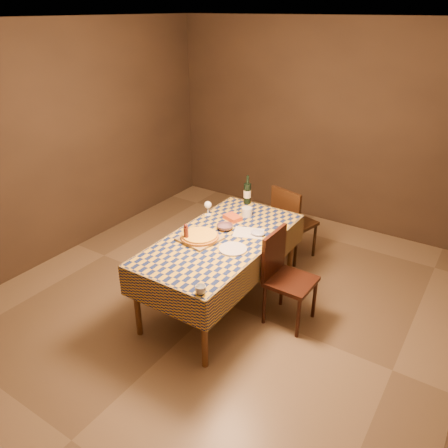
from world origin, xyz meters
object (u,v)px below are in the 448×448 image
object	(u,v)px
dining_table	(221,245)
chair_far	(291,220)
chair_right	(284,272)
cutting_board	(200,239)
wine_bottle	(247,193)
white_plate	(233,249)
pizza	(200,236)
bowl	(225,227)

from	to	relation	value
dining_table	chair_far	world-z (taller)	chair_far
chair_right	cutting_board	bearing A→B (deg)	-160.63
chair_right	wine_bottle	bearing A→B (deg)	139.06
wine_bottle	chair_right	bearing A→B (deg)	-40.94
white_plate	chair_far	xyz separation A→B (m)	(-0.03, 1.34, -0.25)
chair_far	chair_right	size ratio (longest dim) A/B	1.00
pizza	chair_right	size ratio (longest dim) A/B	0.44
cutting_board	chair_right	distance (m)	0.87
bowl	wine_bottle	distance (m)	0.71
wine_bottle	pizza	bearing A→B (deg)	-86.57
pizza	white_plate	xyz separation A→B (m)	(0.37, 0.01, -0.03)
pizza	chair_right	world-z (taller)	chair_right
wine_bottle	chair_right	world-z (taller)	wine_bottle
pizza	cutting_board	bearing A→B (deg)	0.00
bowl	chair_right	distance (m)	0.75
chair_far	dining_table	bearing A→B (deg)	-98.83
dining_table	chair_far	xyz separation A→B (m)	(0.19, 1.21, -0.17)
pizza	chair_far	world-z (taller)	chair_far
cutting_board	pizza	distance (m)	0.03
chair_far	chair_right	xyz separation A→B (m)	(0.44, -1.08, 0.00)
wine_bottle	white_plate	distance (m)	1.09
cutting_board	white_plate	world-z (taller)	cutting_board
dining_table	chair_right	size ratio (longest dim) A/B	1.98
cutting_board	wine_bottle	world-z (taller)	wine_bottle
pizza	wine_bottle	bearing A→B (deg)	93.43
bowl	white_plate	bearing A→B (deg)	-46.61
chair_far	bowl	bearing A→B (deg)	-103.86
white_plate	chair_far	bearing A→B (deg)	91.24
bowl	white_plate	xyz separation A→B (m)	(0.29, -0.30, -0.02)
bowl	chair_far	size ratio (longest dim) A/B	0.18
bowl	wine_bottle	xyz separation A→B (m)	(-0.14, 0.69, 0.10)
cutting_board	chair_far	world-z (taller)	chair_far
cutting_board	chair_far	distance (m)	1.42
dining_table	wine_bottle	distance (m)	0.91
white_plate	dining_table	bearing A→B (deg)	148.71
dining_table	chair_far	size ratio (longest dim) A/B	1.98
dining_table	bowl	distance (m)	0.21
chair_far	wine_bottle	bearing A→B (deg)	-138.53
chair_far	pizza	bearing A→B (deg)	-104.11
wine_bottle	cutting_board	bearing A→B (deg)	-86.57
cutting_board	pizza	xyz separation A→B (m)	(0.00, 0.00, 0.03)
bowl	chair_far	xyz separation A→B (m)	(0.26, 1.04, -0.27)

